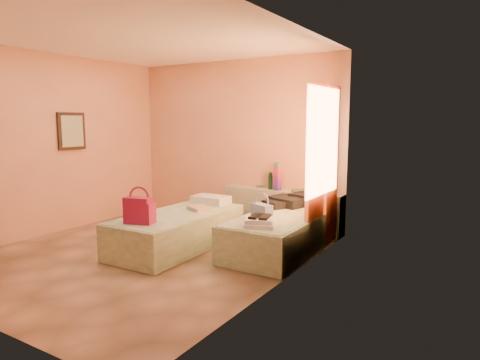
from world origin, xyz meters
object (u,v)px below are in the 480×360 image
(water_bottle, at_px, (270,181))
(towel_stack, at_px, (260,223))
(bed_right, at_px, (282,233))
(green_book, at_px, (297,191))
(magenta_handbag, at_px, (140,210))
(blue_handbag, at_px, (262,212))
(headboard_ledge, at_px, (281,210))
(flower_vase, at_px, (326,186))
(bed_left, at_px, (178,231))

(water_bottle, distance_m, towel_stack, 1.94)
(bed_right, height_order, green_book, green_book)
(water_bottle, xyz_separation_m, magenta_handbag, (-0.60, -2.38, -0.12))
(water_bottle, bearing_deg, blue_handbag, -66.74)
(blue_handbag, bearing_deg, headboard_ledge, 130.06)
(flower_vase, relative_size, blue_handbag, 0.74)
(bed_left, relative_size, green_book, 10.22)
(bed_left, bearing_deg, water_bottle, 70.27)
(headboard_ledge, height_order, bed_left, headboard_ledge)
(flower_vase, bearing_deg, bed_left, -130.65)
(green_book, bearing_deg, water_bottle, 158.79)
(magenta_handbag, xyz_separation_m, towel_stack, (1.37, 0.62, -0.12))
(water_bottle, height_order, flower_vase, water_bottle)
(green_book, bearing_deg, headboard_ledge, 155.81)
(bed_left, distance_m, water_bottle, 1.85)
(bed_left, bearing_deg, green_book, 57.30)
(water_bottle, bearing_deg, green_book, 1.49)
(headboard_ledge, xyz_separation_m, flower_vase, (0.73, 0.05, 0.44))
(bed_left, bearing_deg, towel_stack, -4.36)
(bed_right, distance_m, flower_vase, 1.23)
(magenta_handbag, height_order, blue_handbag, magenta_handbag)
(towel_stack, bearing_deg, bed_left, 176.41)
(bed_left, distance_m, bed_right, 1.45)
(green_book, xyz_separation_m, towel_stack, (0.30, -1.78, -0.12))
(headboard_ledge, relative_size, blue_handbag, 6.58)
(flower_vase, bearing_deg, green_book, -172.49)
(bed_left, height_order, magenta_handbag, magenta_handbag)
(bed_left, xyz_separation_m, flower_vase, (1.50, 1.75, 0.52))
(green_book, bearing_deg, bed_right, -99.64)
(blue_handbag, bearing_deg, towel_stack, -40.03)
(headboard_ledge, xyz_separation_m, bed_right, (0.52, -1.05, -0.08))
(magenta_handbag, bearing_deg, bed_right, 29.45)
(blue_handbag, bearing_deg, magenta_handbag, -116.73)
(magenta_handbag, bearing_deg, towel_stack, 7.81)
(blue_handbag, bearing_deg, water_bottle, 137.29)
(magenta_handbag, xyz_separation_m, blue_handbag, (1.20, 0.98, -0.07))
(bed_left, relative_size, water_bottle, 7.51)
(green_book, relative_size, magenta_handbag, 0.55)
(towel_stack, bearing_deg, blue_handbag, 115.94)
(water_bottle, xyz_separation_m, flower_vase, (0.93, 0.07, -0.02))
(green_book, height_order, towel_stack, green_book)
(headboard_ledge, bearing_deg, towel_stack, -71.86)
(bed_right, distance_m, magenta_handbag, 1.93)
(headboard_ledge, bearing_deg, magenta_handbag, -108.21)
(bed_left, bearing_deg, headboard_ledge, 64.82)
(headboard_ledge, distance_m, blue_handbag, 1.51)
(bed_left, bearing_deg, blue_handbag, 12.45)
(magenta_handbag, relative_size, blue_handbag, 1.14)
(bed_left, height_order, towel_stack, towel_stack)
(flower_vase, bearing_deg, water_bottle, -175.58)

